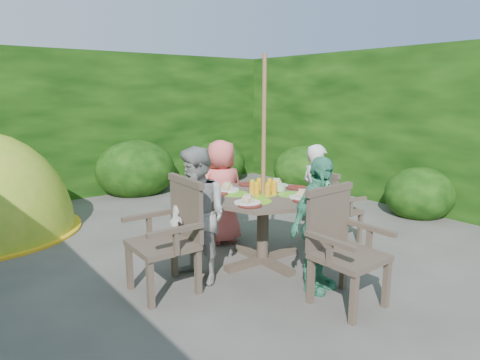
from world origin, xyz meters
TOP-DOWN VIEW (x-y plane):
  - ground at (0.00, 0.00)m, footprint 60.00×60.00m
  - hedge_enclosure at (0.00, 1.33)m, footprint 9.00×9.00m
  - patio_table at (0.30, -0.54)m, footprint 1.35×1.35m
  - parasol_pole at (0.30, -0.54)m, footprint 0.05×0.05m
  - garden_chair_right at (1.40, -0.56)m, footprint 0.54×0.59m
  - garden_chair_left at (-0.79, -0.50)m, footprint 0.56×0.62m
  - garden_chair_back at (0.33, 0.57)m, footprint 0.54×0.49m
  - garden_chair_front at (0.26, -1.63)m, footprint 0.60×0.54m
  - child_right at (1.10, -0.56)m, footprint 0.36×0.49m
  - child_left at (-0.50, -0.51)m, footprint 0.61×0.73m
  - child_back at (0.33, 0.26)m, footprint 0.66×0.48m
  - child_front at (0.27, -1.34)m, footprint 0.78×0.40m

SIDE VIEW (x-z plane):
  - ground at x=0.00m, z-range 0.00..0.00m
  - garden_chair_back at x=0.33m, z-range 0.03..0.87m
  - garden_chair_right at x=1.40m, z-range 0.03..0.89m
  - garden_chair_front at x=0.26m, z-range 0.03..1.01m
  - garden_chair_left at x=-0.79m, z-range 0.03..1.04m
  - child_right at x=1.10m, z-range 0.00..1.24m
  - child_back at x=0.33m, z-range 0.00..1.27m
  - child_front at x=0.27m, z-range 0.00..1.27m
  - patio_table at x=0.30m, z-range 0.19..1.10m
  - child_left at x=-0.50m, z-range 0.00..1.33m
  - parasol_pole at x=0.30m, z-range 0.00..2.20m
  - hedge_enclosure at x=0.00m, z-range 0.00..2.50m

